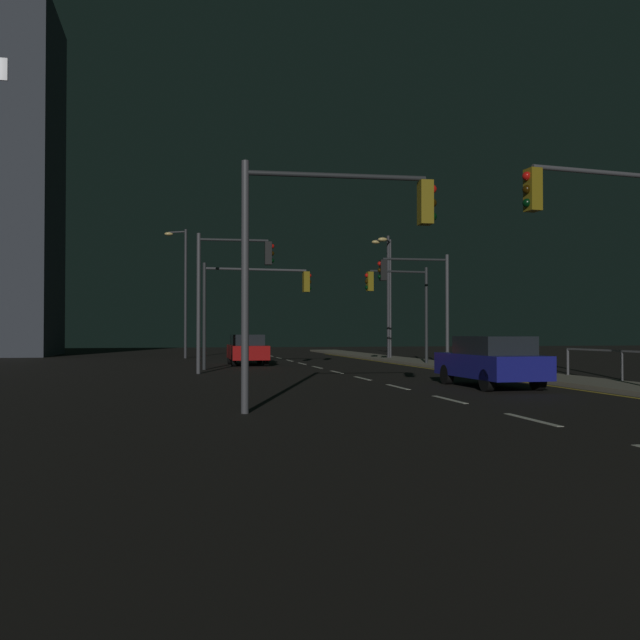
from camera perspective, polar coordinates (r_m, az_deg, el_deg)
ground_plane at (r=21.61m, az=6.11°, el=-5.52°), size 112.00×112.00×0.00m
sidewalk_right at (r=24.30m, az=20.28°, el=-4.80°), size 2.34×77.00×0.14m
lane_markings_center at (r=24.95m, az=3.57°, el=-4.90°), size 0.14×50.00×0.01m
lane_edge_line at (r=28.02m, az=12.29°, el=-4.46°), size 0.14×53.00×0.01m
car at (r=21.46m, az=14.14°, el=-3.33°), size 1.87×4.42×1.57m
car_oncoming at (r=35.33m, az=-6.13°, el=-2.44°), size 1.87×4.42×1.57m
traffic_light_far_center at (r=34.18m, az=6.66°, el=2.06°), size 3.36×0.44×4.84m
traffic_light_near_right at (r=14.55m, az=0.96°, el=7.07°), size 4.23×0.52×5.29m
traffic_light_mid_left at (r=31.79m, az=8.15°, el=2.72°), size 3.42×0.41×5.18m
traffic_light_mid_right at (r=28.13m, az=-7.55°, el=3.64°), size 3.16×0.43×5.73m
traffic_light_far_left at (r=17.48m, az=24.01°, el=6.85°), size 4.80×0.67×5.50m
traffic_light_near_left at (r=31.30m, az=-5.48°, el=2.22°), size 5.04×0.45×4.83m
street_lamp_median at (r=41.93m, az=5.56°, el=2.91°), size 0.80×1.40×7.46m
street_lamp_corner at (r=41.52m, az=5.78°, el=2.89°), size 1.38×1.98×7.24m
street_lamp_across_street at (r=45.23m, az=-11.44°, el=3.10°), size 1.46×0.90×8.41m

